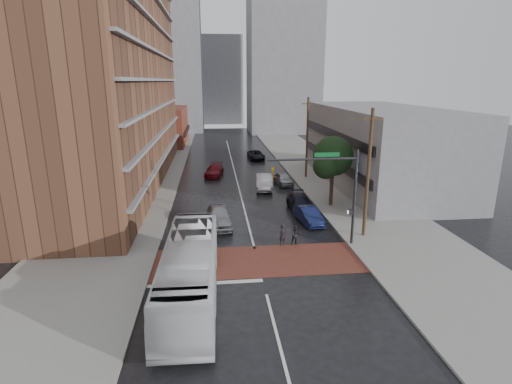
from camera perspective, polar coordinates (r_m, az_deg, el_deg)
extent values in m
plane|color=black|center=(27.23, 0.36, -10.26)|extent=(160.00, 160.00, 0.00)
cube|color=brown|center=(27.68, 0.24, -9.79)|extent=(14.00, 5.00, 0.02)
cube|color=gray|center=(51.47, -15.75, 1.75)|extent=(9.00, 90.00, 0.15)
cube|color=gray|center=(52.72, 9.73, 2.43)|extent=(9.00, 90.00, 0.15)
cube|color=brown|center=(49.67, -20.14, 17.15)|extent=(10.00, 44.00, 28.00)
cube|color=brown|center=(79.32, -12.98, 9.15)|extent=(8.00, 16.00, 7.00)
cube|color=gray|center=(48.93, 17.24, 6.23)|extent=(11.00, 26.00, 9.00)
cube|color=gray|center=(103.03, -13.04, 17.51)|extent=(18.00, 16.00, 32.00)
cube|color=gray|center=(97.99, 3.91, 19.15)|extent=(16.00, 14.00, 36.00)
cube|color=gray|center=(119.38, -5.03, 15.60)|extent=(12.00, 10.00, 24.00)
cylinder|color=#332319|center=(39.32, 10.74, 0.77)|extent=(0.36, 0.36, 4.00)
sphere|color=black|center=(38.68, 10.96, 5.07)|extent=(3.80, 3.80, 3.80)
sphere|color=black|center=(37.82, 9.94, 3.65)|extent=(2.40, 2.40, 2.40)
sphere|color=black|center=(39.78, 11.69, 4.44)|extent=(2.60, 2.60, 2.60)
cylinder|color=#2D2D33|center=(29.86, 13.87, -0.97)|extent=(0.20, 0.20, 7.20)
cylinder|color=#2D2D33|center=(28.22, 8.13, 4.66)|extent=(6.40, 0.16, 0.16)
imported|color=gold|center=(27.87, 2.45, 2.57)|extent=(0.20, 0.16, 1.00)
cube|color=#0C5926|center=(28.42, 10.11, 5.27)|extent=(1.80, 0.05, 0.30)
cube|color=#2D2D33|center=(30.06, 13.30, -2.81)|extent=(0.30, 0.30, 0.35)
cylinder|color=#473321|center=(31.39, 15.70, 2.35)|extent=(0.26, 0.26, 10.00)
cube|color=#473321|center=(30.75, 16.28, 9.99)|extent=(1.60, 0.12, 0.12)
cylinder|color=#473321|center=(50.19, 7.31, 7.60)|extent=(0.26, 0.26, 10.00)
cube|color=#473321|center=(49.79, 7.48, 12.39)|extent=(1.60, 0.12, 0.12)
imported|color=silver|center=(22.94, -9.41, -10.99)|extent=(3.11, 12.22, 3.39)
imported|color=black|center=(29.91, 3.85, -6.13)|extent=(0.71, 0.59, 1.65)
imported|color=black|center=(30.11, 5.69, -6.14)|extent=(0.79, 0.64, 1.53)
imported|color=#929599|center=(33.81, -5.32, -3.49)|extent=(2.26, 5.14, 1.72)
imported|color=#B9BCC1|center=(45.18, 1.18, 1.45)|extent=(2.29, 5.23, 1.67)
imported|color=maroon|center=(51.84, -5.98, 3.08)|extent=(2.82, 5.20, 1.43)
imported|color=black|center=(62.75, 0.00, 5.32)|extent=(2.59, 5.05, 1.36)
imported|color=#121840|center=(34.71, 7.51, -3.33)|extent=(2.07, 4.40, 1.39)
imported|color=black|center=(37.98, 6.37, -1.58)|extent=(2.19, 5.05, 1.44)
imported|color=#919498|center=(47.29, 3.92, 1.89)|extent=(2.15, 4.29, 1.40)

